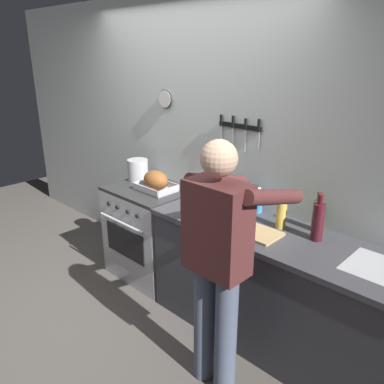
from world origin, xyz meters
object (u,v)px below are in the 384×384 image
bottle_wine_red (318,221)px  bottle_cooking_oil (281,215)px  bottle_dish_soap (258,202)px  bottle_vinegar (251,205)px  roasting_pan (156,182)px  cutting_board (254,232)px  bottle_olive_oil (317,215)px  bottle_soy_sauce (235,198)px  person_cook (219,255)px  stock_pot (138,170)px  stove (151,232)px

bottle_wine_red → bottle_cooking_oil: bearing=-179.5°
bottle_dish_soap → bottle_vinegar: 0.13m
roasting_pan → bottle_wine_red: size_ratio=1.07×
cutting_board → bottle_vinegar: (-0.18, 0.20, 0.09)m
bottle_dish_soap → bottle_olive_oil: 0.49m
bottle_soy_sauce → bottle_wine_red: 0.78m
person_cook → bottle_dish_soap: bearing=11.8°
bottle_vinegar → bottle_cooking_oil: bearing=0.4°
bottle_olive_oil → bottle_wine_red: bottle_wine_red is taller
bottle_soy_sauce → roasting_pan: bearing=-165.5°
roasting_pan → stock_pot: 0.37m
bottle_vinegar → bottle_olive_oil: size_ratio=0.88×
cutting_board → bottle_wine_red: size_ratio=1.09×
stove → bottle_vinegar: bearing=5.1°
stove → bottle_vinegar: 1.22m
roasting_pan → bottle_vinegar: size_ratio=1.40×
stock_pot → bottle_olive_oil: bearing=4.8°
stock_pot → bottle_vinegar: (1.35, 0.01, 0.00)m
roasting_pan → bottle_vinegar: bottle_vinegar is taller
person_cook → cutting_board: bearing=2.4°
stove → person_cook: bearing=-23.8°
stove → bottle_soy_sauce: size_ratio=4.88×
stove → bottle_olive_oil: (1.55, 0.24, 0.57)m
stock_pot → bottle_dish_soap: size_ratio=1.02×
person_cook → bottle_soy_sauce: person_cook is taller
cutting_board → bottle_vinegar: bottle_vinegar is taller
bottle_vinegar → bottle_soy_sauce: size_ratio=1.37×
stove → bottle_dish_soap: size_ratio=4.43×
cutting_board → bottle_dish_soap: bearing=121.6°
stock_pot → bottle_vinegar: size_ratio=0.82×
stove → roasting_pan: bearing=0.2°
stock_pot → bottle_wine_red: bearing=0.5°
stove → bottle_soy_sauce: bearing=13.0°
stock_pot → bottle_olive_oil: size_ratio=0.72×
person_cook → roasting_pan: (-1.25, 0.59, 0.03)m
person_cook → bottle_cooking_oil: 0.69m
stock_pot → bottle_soy_sauce: 1.12m
stock_pot → bottle_soy_sauce: (1.12, 0.11, -0.03)m
roasting_pan → bottle_soy_sauce: bearing=14.5°
stove → bottle_soy_sauce: 1.02m
bottle_wine_red → roasting_pan: bearing=-176.2°
bottle_vinegar → bottle_dish_soap: bearing=101.4°
bottle_soy_sauce → bottle_dish_soap: bearing=7.5°
bottle_soy_sauce → bottle_olive_oil: bottle_olive_oil is taller
person_cook → bottle_cooking_oil: (-0.00, 0.69, 0.05)m
roasting_pan → bottle_dish_soap: bottle_dish_soap is taller
stove → bottle_wine_red: size_ratio=2.73×
bottle_dish_soap → bottle_wine_red: 0.58m
stock_pot → bottle_olive_oil: bottle_olive_oil is taller
person_cook → roasting_pan: size_ratio=4.72×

